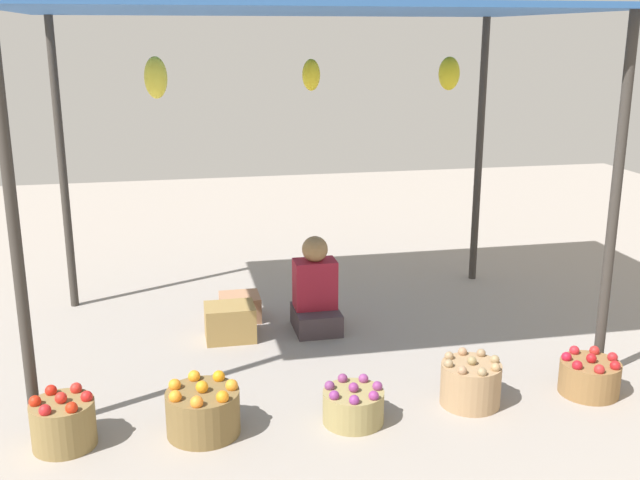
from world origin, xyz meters
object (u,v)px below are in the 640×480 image
basket_red_apples (589,376)px  wooden_crate_near_vendor (240,307)px  basket_red_tomatoes (63,422)px  basket_potatoes (471,383)px  wooden_crate_stacked_rear (230,322)px  basket_oranges (203,411)px  basket_purple_onions (353,405)px  vendor_person (315,294)px

basket_red_apples → wooden_crate_near_vendor: bearing=139.6°
basket_red_tomatoes → basket_potatoes: basket_red_tomatoes is taller
basket_red_apples → wooden_crate_stacked_rear: size_ratio=1.02×
basket_oranges → basket_purple_onions: size_ratio=1.17×
basket_red_tomatoes → wooden_crate_stacked_rear: (1.10, 1.40, -0.01)m
basket_red_tomatoes → basket_potatoes: bearing=-0.0°
basket_oranges → basket_red_tomatoes: bearing=178.5°
basket_red_apples → wooden_crate_stacked_rear: 2.69m
vendor_person → basket_red_apples: bearing=-43.5°
vendor_person → wooden_crate_near_vendor: size_ratio=2.35×
basket_potatoes → wooden_crate_near_vendor: basket_potatoes is taller
basket_red_tomatoes → basket_oranges: bearing=-1.5°
basket_potatoes → wooden_crate_near_vendor: 2.25m
basket_potatoes → basket_red_apples: 0.84m
basket_red_tomatoes → basket_potatoes: size_ratio=0.95×
basket_purple_onions → wooden_crate_near_vendor: size_ratio=1.15×
basket_red_tomatoes → wooden_crate_near_vendor: 2.19m
basket_red_tomatoes → basket_oranges: same height
basket_oranges → basket_potatoes: bearing=0.6°
basket_red_tomatoes → basket_oranges: 0.81m
basket_red_tomatoes → wooden_crate_near_vendor: basket_red_tomatoes is taller
basket_red_tomatoes → basket_red_apples: (3.38, -0.02, -0.03)m
basket_oranges → basket_red_apples: 2.57m
wooden_crate_near_vendor → basket_red_apples: bearing=-40.4°
vendor_person → basket_purple_onions: 1.56m
basket_purple_onions → basket_red_apples: 1.65m
wooden_crate_near_vendor → wooden_crate_stacked_rear: bearing=-106.1°
vendor_person → basket_red_apples: 2.18m
basket_red_tomatoes → wooden_crate_near_vendor: bearing=56.1°
basket_oranges → basket_red_apples: (2.57, -0.00, -0.03)m
wooden_crate_stacked_rear → basket_red_apples: bearing=-31.9°
vendor_person → basket_purple_onions: (-0.07, -1.55, -0.19)m
basket_red_apples → wooden_crate_stacked_rear: (-2.28, 1.42, 0.02)m
basket_red_tomatoes → basket_purple_onions: basket_red_tomatoes is taller
basket_purple_onions → basket_red_apples: (1.65, 0.05, 0.01)m
basket_red_apples → basket_purple_onions: bearing=-178.1°
basket_red_tomatoes → wooden_crate_near_vendor: size_ratio=1.11×
basket_red_tomatoes → wooden_crate_stacked_rear: basket_red_tomatoes is taller
vendor_person → basket_red_apples: (1.58, -1.50, -0.18)m
basket_red_apples → basket_potatoes: bearing=178.7°
vendor_person → basket_potatoes: bearing=-63.6°
basket_potatoes → vendor_person: bearing=116.4°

